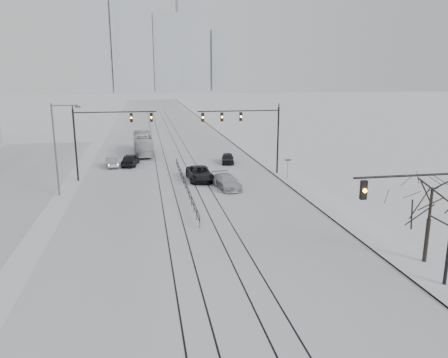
# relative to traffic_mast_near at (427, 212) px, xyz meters

# --- Properties ---
(road) EXTENTS (22.00, 260.00, 0.02)m
(road) POSITION_rel_traffic_mast_near_xyz_m (-10.79, 54.00, -4.55)
(road) COLOR silver
(road) RESTS_ON ground
(sidewalk_east) EXTENTS (5.00, 260.00, 0.16)m
(sidewalk_east) POSITION_rel_traffic_mast_near_xyz_m (2.71, 54.00, -4.48)
(sidewalk_east) COLOR white
(sidewalk_east) RESTS_ON ground
(curb) EXTENTS (0.10, 260.00, 0.12)m
(curb) POSITION_rel_traffic_mast_near_xyz_m (0.26, 54.00, -4.50)
(curb) COLOR gray
(curb) RESTS_ON ground
(tram_rails) EXTENTS (5.30, 180.00, 0.01)m
(tram_rails) POSITION_rel_traffic_mast_near_xyz_m (-10.79, 34.00, -4.54)
(tram_rails) COLOR black
(tram_rails) RESTS_ON ground
(skyline) EXTENTS (96.00, 48.00, 72.00)m
(skyline) POSITION_rel_traffic_mast_near_xyz_m (-5.77, 267.63, 26.08)
(skyline) COLOR #A3A9B3
(skyline) RESTS_ON ground
(traffic_mast_near) EXTENTS (6.10, 0.37, 7.00)m
(traffic_mast_near) POSITION_rel_traffic_mast_near_xyz_m (0.00, 0.00, 0.00)
(traffic_mast_near) COLOR black
(traffic_mast_near) RESTS_ON ground
(traffic_mast_ne) EXTENTS (9.60, 0.37, 8.00)m
(traffic_mast_ne) POSITION_rel_traffic_mast_near_xyz_m (-2.64, 29.00, 1.20)
(traffic_mast_ne) COLOR black
(traffic_mast_ne) RESTS_ON ground
(traffic_mast_nw) EXTENTS (9.10, 0.37, 8.00)m
(traffic_mast_nw) POSITION_rel_traffic_mast_near_xyz_m (-19.31, 30.00, 1.01)
(traffic_mast_nw) COLOR black
(traffic_mast_nw) RESTS_ON ground
(street_light_west) EXTENTS (2.73, 0.25, 9.00)m
(street_light_west) POSITION_rel_traffic_mast_near_xyz_m (-22.99, 24.00, 0.65)
(street_light_west) COLOR #595B60
(street_light_west) RESTS_ON ground
(bare_tree) EXTENTS (4.40, 4.40, 6.10)m
(bare_tree) POSITION_rel_traffic_mast_near_xyz_m (2.41, 3.00, -0.07)
(bare_tree) COLOR black
(bare_tree) RESTS_ON ground
(median_fence) EXTENTS (0.06, 24.00, 1.00)m
(median_fence) POSITION_rel_traffic_mast_near_xyz_m (-10.79, 24.00, -4.04)
(median_fence) COLOR black
(median_fence) RESTS_ON ground
(street_sign) EXTENTS (0.70, 0.06, 2.40)m
(street_sign) POSITION_rel_traffic_mast_near_xyz_m (1.01, 26.00, -2.96)
(street_sign) COLOR #595B60
(street_sign) RESTS_ON ground
(sedan_sb_inner) EXTENTS (2.57, 4.86, 1.58)m
(sedan_sb_inner) POSITION_rel_traffic_mast_near_xyz_m (-16.69, 37.18, -3.77)
(sedan_sb_inner) COLOR black
(sedan_sb_inner) RESTS_ON ground
(sedan_sb_outer) EXTENTS (1.96, 4.13, 1.31)m
(sedan_sb_outer) POSITION_rel_traffic_mast_near_xyz_m (-19.00, 36.76, -3.91)
(sedan_sb_outer) COLOR gray
(sedan_sb_outer) RESTS_ON ground
(sedan_nb_front) EXTENTS (2.76, 5.68, 1.56)m
(sedan_nb_front) POSITION_rel_traffic_mast_near_xyz_m (-8.79, 27.64, -3.78)
(sedan_nb_front) COLOR black
(sedan_nb_front) RESTS_ON ground
(sedan_nb_right) EXTENTS (2.75, 5.26, 1.45)m
(sedan_nb_right) POSITION_rel_traffic_mast_near_xyz_m (-6.44, 23.52, -3.84)
(sedan_nb_right) COLOR silver
(sedan_nb_right) RESTS_ON ground
(sedan_nb_far) EXTENTS (2.23, 4.18, 1.35)m
(sedan_nb_far) POSITION_rel_traffic_mast_near_xyz_m (-3.85, 36.46, -3.89)
(sedan_nb_far) COLOR black
(sedan_nb_far) RESTS_ON ground
(box_truck) EXTENTS (2.95, 11.12, 3.07)m
(box_truck) POSITION_rel_traffic_mast_near_xyz_m (-14.97, 45.44, -3.03)
(box_truck) COLOR silver
(box_truck) RESTS_ON ground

